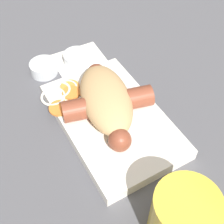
{
  "coord_description": "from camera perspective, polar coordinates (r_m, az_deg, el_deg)",
  "views": [
    {
      "loc": [
        0.29,
        -0.16,
        0.42
      ],
      "look_at": [
        0.0,
        0.0,
        0.03
      ],
      "focal_mm": 50.0,
      "sensor_mm": 36.0,
      "label": 1
    }
  ],
  "objects": [
    {
      "name": "sausage",
      "position": [
        0.51,
        -0.9,
        1.49
      ],
      "size": [
        0.18,
        0.15,
        0.04
      ],
      "color": "brown",
      "rests_on": "food_tray"
    },
    {
      "name": "condiment_cup_near",
      "position": [
        0.64,
        -6.42,
        9.6
      ],
      "size": [
        0.05,
        0.05,
        0.02
      ],
      "color": "silver",
      "rests_on": "ground_plane"
    },
    {
      "name": "pickled_veggies",
      "position": [
        0.56,
        -9.13,
        3.46
      ],
      "size": [
        0.08,
        0.08,
        0.01
      ],
      "color": "orange",
      "rests_on": "food_tray"
    },
    {
      "name": "ground_plane",
      "position": [
        0.53,
        -0.0,
        -2.2
      ],
      "size": [
        3.0,
        3.0,
        0.0
      ],
      "primitive_type": "plane",
      "color": "#4C4C51"
    },
    {
      "name": "napkin",
      "position": [
        0.65,
        -5.66,
        9.03
      ],
      "size": [
        0.11,
        0.11,
        0.0
      ],
      "color": "white",
      "rests_on": "ground_plane"
    },
    {
      "name": "drink_glass",
      "position": [
        0.41,
        12.63,
        -18.64
      ],
      "size": [
        0.08,
        0.08,
        0.1
      ],
      "color": "gold",
      "rests_on": "ground_plane"
    },
    {
      "name": "condiment_cup_far",
      "position": [
        0.63,
        -12.36,
        7.79
      ],
      "size": [
        0.05,
        0.05,
        0.02
      ],
      "color": "silver",
      "rests_on": "ground_plane"
    },
    {
      "name": "bread_roll",
      "position": [
        0.51,
        -1.5,
        2.41
      ],
      "size": [
        0.17,
        0.12,
        0.05
      ],
      "color": "tan",
      "rests_on": "food_tray"
    },
    {
      "name": "food_tray",
      "position": [
        0.53,
        -0.0,
        -1.47
      ],
      "size": [
        0.25,
        0.16,
        0.02
      ],
      "color": "silver",
      "rests_on": "ground_plane"
    }
  ]
}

